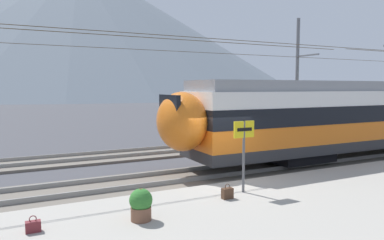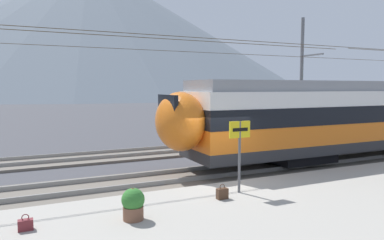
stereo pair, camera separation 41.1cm
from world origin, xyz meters
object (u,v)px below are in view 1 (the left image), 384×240
Objects in this scene: catenary_mast_far_side at (298,77)px; handbag_near_sign at (227,193)px; platform_sign at (244,140)px; handbag_beside_passenger at (33,226)px; potted_plant_platform_edge at (141,203)px.

catenary_mast_far_side is 94.67× the size of handbag_near_sign.
catenary_mast_far_side is 16.28m from platform_sign.
handbag_beside_passenger is (-5.89, -0.46, -1.47)m from platform_sign.
platform_sign is 1.67m from handbag_near_sign.
platform_sign is at bearing 23.40° from handbag_near_sign.
catenary_mast_far_side is 17.34m from handbag_near_sign.
handbag_beside_passenger is (-17.89, -11.21, -3.82)m from catenary_mast_far_side.
catenary_mast_far_side is 21.46m from handbag_beside_passenger.
handbag_near_sign is at bearing 1.43° from handbag_beside_passenger.
handbag_near_sign is at bearing -156.60° from platform_sign.
platform_sign is at bearing -138.14° from catenary_mast_far_side.
handbag_near_sign is (-12.78, -11.09, -3.79)m from catenary_mast_far_side.
platform_sign reaches higher than potted_plant_platform_edge.
catenary_mast_far_side reaches higher than potted_plant_platform_edge.
potted_plant_platform_edge reaches higher than handbag_beside_passenger.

